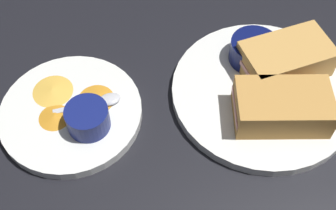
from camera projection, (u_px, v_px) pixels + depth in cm
name	position (u px, v px, depth cm)	size (l,w,h in cm)	color
ground_plane	(203.00, 131.00, 65.02)	(110.00, 110.00, 3.00)	black
plate_sandwich_main	(262.00, 92.00, 66.22)	(27.13, 27.13, 1.60)	white
sandwich_half_near	(282.00, 107.00, 60.79)	(13.41, 7.87, 4.80)	#C68C42
sandwich_half_far	(285.00, 59.00, 65.83)	(14.89, 11.80, 4.80)	tan
ramekin_dark_sauce	(254.00, 50.00, 67.43)	(7.35, 7.35, 3.64)	#0C144C
spoon_by_dark_ramekin	(258.00, 86.00, 65.44)	(2.40, 9.92, 0.80)	silver
plate_chips_companion	(71.00, 113.00, 64.07)	(20.59, 20.59, 1.60)	white
ramekin_light_gravy	(87.00, 118.00, 60.34)	(6.03, 6.03, 3.56)	navy
spoon_by_gravy_ramekin	(101.00, 101.00, 63.83)	(9.87, 4.27, 0.80)	silver
plantain_chip_scatter	(67.00, 100.00, 64.08)	(13.51, 12.23, 0.60)	orange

